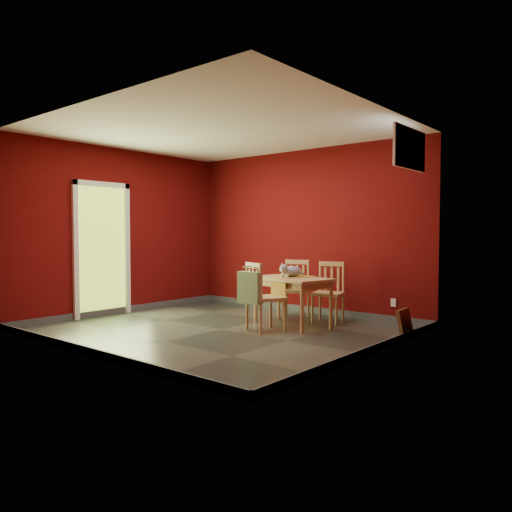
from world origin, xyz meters
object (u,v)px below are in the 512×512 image
Objects in this scene: picture_frame at (405,324)px; chair_far_left at (295,288)px; dining_table at (292,283)px; chair_far_right at (329,291)px; chair_near at (263,296)px; cat at (292,269)px; tote_bag at (250,287)px.

chair_far_left is at bearing 168.74° from picture_frame.
chair_far_right reaches higher than dining_table.
chair_near is 0.67m from cat.
dining_table is 0.67m from chair_far_right.
chair_far_right is at bearing 75.01° from chair_near.
chair_near reaches higher than chair_far_left.
cat is at bearing 85.22° from chair_near.
chair_far_right reaches higher than tote_bag.
chair_near is at bearing 76.33° from tote_bag.
chair_far_left is 1.40m from tote_bag.
chair_near is 1.85m from picture_frame.
chair_far_left is 0.62m from chair_far_right.
chair_far_right is 1.85× the size of tote_bag.
tote_bag is (0.25, -1.37, 0.15)m from chair_far_left.
chair_near is at bearing -97.89° from dining_table.
picture_frame is (1.61, 0.18, -0.62)m from cat.
cat is 1.74m from picture_frame.
tote_bag reaches higher than picture_frame.
cat is (0.05, 0.59, 0.33)m from chair_near.
tote_bag is at bearing -103.67° from chair_near.
chair_far_left is 0.97× the size of chair_near.
picture_frame is at bearing 29.69° from tote_bag.
chair_near reaches higher than dining_table.
picture_frame is at bearing 24.70° from chair_near.
dining_table is at bearing -36.35° from cat.
chair_far_left is 2.03m from picture_frame.
chair_near is at bearing -155.30° from picture_frame.
cat reaches higher than chair_far_left.
chair_far_right is at bearing 0.83° from chair_far_left.
chair_far_right is 1.43m from tote_bag.
dining_table reaches higher than picture_frame.
chair_far_left is 1.86× the size of tote_bag.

